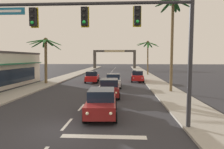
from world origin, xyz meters
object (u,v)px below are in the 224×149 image
at_px(sedan_oncoming_far, 92,77).
at_px(sedan_fifth_in_queue, 113,80).
at_px(palm_right_farthest, 148,49).
at_px(traffic_signal_mast, 120,28).
at_px(sedan_third_in_queue, 109,88).
at_px(sedan_lead_at_stop_bar, 102,102).
at_px(palm_left_second, 46,50).
at_px(palm_right_second, 173,20).
at_px(sedan_parked_nearest_kerb, 137,76).
at_px(town_gateway_arch, 115,57).

bearing_deg(sedan_oncoming_far, sedan_fifth_in_queue, -54.40).
distance_m(sedan_oncoming_far, palm_right_farthest, 17.13).
distance_m(traffic_signal_mast, sedan_oncoming_far, 20.40).
xyz_separation_m(traffic_signal_mast, sedan_oncoming_far, (-4.52, 19.41, -4.33)).
bearing_deg(sedan_fifth_in_queue, sedan_third_in_queue, -90.47).
relative_size(sedan_lead_at_stop_bar, palm_right_farthest, 0.62).
bearing_deg(palm_right_farthest, sedan_lead_at_stop_bar, -102.04).
relative_size(palm_left_second, palm_right_second, 0.65).
xyz_separation_m(sedan_lead_at_stop_bar, sedan_parked_nearest_kerb, (3.55, 18.74, 0.00)).
xyz_separation_m(sedan_oncoming_far, palm_right_second, (9.77, -8.30, 6.71)).
bearing_deg(palm_left_second, town_gateway_arch, 79.57).
distance_m(sedan_third_in_queue, sedan_oncoming_far, 11.51).
distance_m(palm_left_second, palm_right_second, 17.11).
xyz_separation_m(traffic_signal_mast, sedan_parked_nearest_kerb, (2.34, 20.91, -4.33)).
height_order(sedan_lead_at_stop_bar, sedan_parked_nearest_kerb, same).
bearing_deg(palm_left_second, traffic_signal_mast, -57.89).
distance_m(sedan_fifth_in_queue, sedan_parked_nearest_kerb, 7.16).
bearing_deg(palm_left_second, sedan_parked_nearest_kerb, 17.17).
xyz_separation_m(traffic_signal_mast, sedan_fifth_in_queue, (-1.10, 14.63, -4.33)).
distance_m(sedan_lead_at_stop_bar, sedan_third_in_queue, 6.23).
relative_size(palm_right_second, palm_right_farthest, 1.37).
height_order(sedan_fifth_in_queue, sedan_parked_nearest_kerb, same).
relative_size(traffic_signal_mast, palm_right_farthest, 1.48).
relative_size(sedan_fifth_in_queue, palm_left_second, 0.70).
xyz_separation_m(palm_left_second, palm_right_farthest, (15.89, 15.70, 0.82)).
bearing_deg(traffic_signal_mast, sedan_lead_at_stop_bar, 119.03).
relative_size(traffic_signal_mast, sedan_lead_at_stop_bar, 2.39).
bearing_deg(sedan_lead_at_stop_bar, palm_right_second, 54.15).
distance_m(sedan_lead_at_stop_bar, palm_right_farthest, 31.49).
relative_size(palm_right_second, town_gateway_arch, 0.68).
bearing_deg(town_gateway_arch, sedan_parked_nearest_kerb, -82.02).
bearing_deg(sedan_oncoming_far, palm_left_second, -157.64).
xyz_separation_m(sedan_fifth_in_queue, palm_right_farthest, (6.38, 17.98, 4.79)).
relative_size(palm_left_second, palm_right_farthest, 0.89).
bearing_deg(traffic_signal_mast, sedan_parked_nearest_kerb, 83.60).
bearing_deg(palm_right_second, palm_left_second, 159.91).
distance_m(sedan_fifth_in_queue, town_gateway_arch, 44.12).
distance_m(sedan_oncoming_far, town_gateway_arch, 39.34).
bearing_deg(sedan_parked_nearest_kerb, traffic_signal_mast, -96.40).
relative_size(sedan_fifth_in_queue, palm_right_farthest, 0.62).
bearing_deg(town_gateway_arch, sedan_fifth_in_queue, -87.61).
bearing_deg(sedan_oncoming_far, town_gateway_arch, 87.68).
bearing_deg(palm_right_farthest, traffic_signal_mast, -99.20).
xyz_separation_m(sedan_third_in_queue, sedan_oncoming_far, (-3.37, 11.01, 0.00)).
distance_m(palm_right_farthest, town_gateway_arch, 27.29).
bearing_deg(sedan_oncoming_far, palm_right_farthest, 53.38).
bearing_deg(traffic_signal_mast, palm_left_second, 122.11).
distance_m(traffic_signal_mast, sedan_parked_nearest_kerb, 21.48).
height_order(palm_right_second, town_gateway_arch, palm_right_second).
bearing_deg(sedan_lead_at_stop_bar, town_gateway_arch, 91.76).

